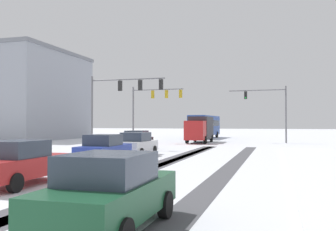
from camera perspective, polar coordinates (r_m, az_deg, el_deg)
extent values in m
cube|color=#4C4C51|center=(20.53, -1.39, -7.47)|extent=(1.11, 31.68, 0.01)
cube|color=#4C4C51|center=(19.69, 9.91, -7.72)|extent=(0.94, 31.68, 0.01)
cube|color=#4C4C51|center=(23.04, -15.73, -6.74)|extent=(0.95, 31.68, 0.01)
cube|color=#4C4C51|center=(20.41, -0.35, -7.51)|extent=(0.85, 31.68, 0.01)
cube|color=white|center=(18.30, 24.43, -7.95)|extent=(4.00, 31.68, 0.12)
cylinder|color=slate|center=(42.91, -5.42, 0.13)|extent=(0.18, 0.18, 6.50)
cylinder|color=slate|center=(42.00, -1.61, 4.05)|extent=(6.04, 0.23, 0.12)
cube|color=#B79319|center=(42.15, -2.39, 3.28)|extent=(0.32, 0.25, 0.90)
sphere|color=black|center=(42.33, -2.31, 3.67)|extent=(0.20, 0.20, 0.20)
sphere|color=black|center=(42.30, -2.31, 3.26)|extent=(0.20, 0.20, 0.20)
sphere|color=green|center=(42.28, -2.31, 2.86)|extent=(0.20, 0.20, 0.20)
cube|color=#B79319|center=(41.62, -0.23, 3.33)|extent=(0.32, 0.25, 0.90)
sphere|color=black|center=(41.80, -0.17, 3.73)|extent=(0.20, 0.20, 0.20)
sphere|color=black|center=(41.77, -0.17, 3.32)|extent=(0.20, 0.20, 0.20)
sphere|color=green|center=(41.75, -0.17, 2.91)|extent=(0.20, 0.20, 0.20)
cube|color=#B79319|center=(41.15, 1.97, 3.39)|extent=(0.32, 0.25, 0.90)
sphere|color=black|center=(41.33, 2.03, 3.79)|extent=(0.20, 0.20, 0.20)
sphere|color=black|center=(41.30, 2.03, 3.37)|extent=(0.20, 0.20, 0.20)
sphere|color=green|center=(41.28, 2.03, 2.96)|extent=(0.20, 0.20, 0.20)
cylinder|color=slate|center=(33.84, -11.72, 0.51)|extent=(0.18, 0.18, 6.50)
cylinder|color=slate|center=(32.55, -6.33, 5.59)|extent=(6.90, 0.17, 0.12)
cube|color=black|center=(32.76, -7.45, 4.58)|extent=(0.32, 0.24, 0.90)
sphere|color=black|center=(32.94, -7.33, 5.08)|extent=(0.20, 0.20, 0.20)
sphere|color=black|center=(32.91, -7.33, 4.56)|extent=(0.20, 0.20, 0.20)
sphere|color=green|center=(32.88, -7.33, 4.04)|extent=(0.20, 0.20, 0.20)
cube|color=black|center=(32.03, -4.34, 4.71)|extent=(0.32, 0.24, 0.90)
sphere|color=black|center=(32.21, -4.23, 5.21)|extent=(0.20, 0.20, 0.20)
sphere|color=black|center=(32.18, -4.23, 4.68)|extent=(0.20, 0.20, 0.20)
sphere|color=green|center=(32.15, -4.23, 4.15)|extent=(0.20, 0.20, 0.20)
cube|color=black|center=(31.40, -1.09, 4.83)|extent=(0.32, 0.24, 0.90)
sphere|color=black|center=(31.58, -1.00, 5.34)|extent=(0.20, 0.20, 0.20)
sphere|color=black|center=(31.55, -1.00, 4.80)|extent=(0.20, 0.20, 0.20)
sphere|color=green|center=(31.52, -1.00, 4.26)|extent=(0.20, 0.20, 0.20)
cylinder|color=slate|center=(43.86, 17.85, 0.15)|extent=(0.18, 0.18, 6.50)
cylinder|color=slate|center=(44.16, 13.63, 3.82)|extent=(6.44, 0.33, 0.12)
cube|color=black|center=(44.23, 11.96, 3.09)|extent=(0.33, 0.25, 0.90)
sphere|color=black|center=(44.10, 11.94, 3.49)|extent=(0.20, 0.20, 0.20)
sphere|color=black|center=(44.07, 11.94, 3.11)|extent=(0.20, 0.20, 0.20)
sphere|color=green|center=(44.05, 11.94, 2.72)|extent=(0.20, 0.20, 0.20)
cube|color=black|center=(31.61, -4.80, -4.07)|extent=(1.87, 4.17, 0.70)
cube|color=#2D3847|center=(31.44, -4.89, -2.90)|extent=(1.64, 1.96, 0.60)
cylinder|color=black|center=(33.09, -5.42, -4.55)|extent=(0.25, 0.65, 0.64)
cylinder|color=black|center=(32.59, -2.73, -4.60)|extent=(0.25, 0.65, 0.64)
cylinder|color=black|center=(30.71, -7.00, -4.80)|extent=(0.25, 0.65, 0.64)
cylinder|color=black|center=(30.17, -4.12, -4.87)|extent=(0.25, 0.65, 0.64)
cube|color=silver|center=(25.40, -4.88, -4.76)|extent=(1.78, 4.13, 0.70)
cube|color=#2D3847|center=(25.23, -5.00, -3.31)|extent=(1.60, 1.93, 0.60)
cylinder|color=black|center=(26.91, -5.44, -5.31)|extent=(0.23, 0.64, 0.64)
cylinder|color=black|center=(26.32, -2.19, -5.40)|extent=(0.23, 0.64, 0.64)
cylinder|color=black|center=(24.59, -7.76, -5.69)|extent=(0.23, 0.64, 0.64)
cylinder|color=black|center=(23.95, -4.25, -5.82)|extent=(0.23, 0.64, 0.64)
cube|color=#233899|center=(20.80, -9.86, -5.53)|extent=(1.77, 4.13, 0.70)
cube|color=#2D3847|center=(20.63, -10.03, -3.75)|extent=(1.59, 1.93, 0.60)
cylinder|color=black|center=(22.32, -10.35, -6.13)|extent=(0.23, 0.64, 0.64)
cylinder|color=black|center=(21.67, -6.47, -6.29)|extent=(0.23, 0.64, 0.64)
cylinder|color=black|center=(20.07, -13.52, -6.67)|extent=(0.23, 0.64, 0.64)
cylinder|color=black|center=(19.35, -9.30, -6.90)|extent=(0.23, 0.64, 0.64)
cube|color=red|center=(14.41, -21.98, -7.38)|extent=(1.73, 4.11, 0.70)
cube|color=#2D3847|center=(14.23, -22.33, -4.82)|extent=(1.57, 1.91, 0.60)
cylinder|color=black|center=(15.94, -21.46, -8.05)|extent=(0.22, 0.64, 0.64)
cylinder|color=black|center=(15.02, -16.51, -8.50)|extent=(0.22, 0.64, 0.64)
cylinder|color=black|center=(12.97, -22.64, -9.63)|extent=(0.22, 0.64, 0.64)
cube|color=#194C2D|center=(7.93, -8.85, -12.59)|extent=(1.72, 4.11, 0.70)
cube|color=#2D3847|center=(7.69, -9.31, -8.04)|extent=(1.57, 1.91, 0.60)
cylinder|color=black|center=(9.47, -10.08, -12.88)|extent=(0.22, 0.64, 0.64)
cylinder|color=black|center=(8.89, -0.42, -13.66)|extent=(0.22, 0.64, 0.64)
cylinder|color=black|center=(7.33, -19.24, -16.30)|extent=(0.22, 0.64, 0.64)
cube|color=#284793|center=(55.54, 5.73, -1.54)|extent=(2.91, 11.09, 2.90)
cube|color=#283342|center=(55.54, 5.72, -1.18)|extent=(2.91, 10.21, 0.90)
cylinder|color=black|center=(51.56, 6.07, -3.18)|extent=(0.34, 0.97, 0.96)
cylinder|color=black|center=(52.12, 3.52, -3.16)|extent=(0.34, 0.97, 0.96)
cylinder|color=black|center=(58.55, 7.58, -2.94)|extent=(0.34, 0.97, 0.96)
cylinder|color=black|center=(59.05, 5.31, -2.93)|extent=(0.34, 0.97, 0.96)
cube|color=red|center=(40.17, 4.25, -2.32)|extent=(2.15, 2.24, 2.10)
cube|color=#333338|center=(43.81, 5.17, -1.90)|extent=(2.31, 5.25, 2.60)
cylinder|color=black|center=(40.46, 5.79, -3.80)|extent=(0.30, 0.85, 0.84)
cylinder|color=black|center=(40.84, 2.98, -3.78)|extent=(0.30, 0.85, 0.84)
cylinder|color=black|center=(45.09, 6.76, -3.53)|extent=(0.30, 0.85, 0.84)
cylinder|color=black|center=(45.43, 4.23, -3.52)|extent=(0.30, 0.85, 0.84)
cube|color=#9399A3|center=(58.78, -23.79, 2.55)|extent=(19.32, 16.24, 12.01)
cube|color=slate|center=(59.51, -23.73, 8.57)|extent=(19.62, 16.54, 0.50)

